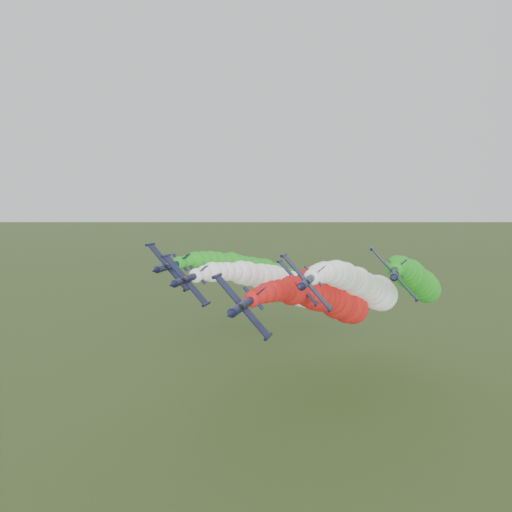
# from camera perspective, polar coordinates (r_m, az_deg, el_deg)

# --- Properties ---
(jet_lead) EXTENTS (17.01, 78.05, 22.99)m
(jet_lead) POSITION_cam_1_polar(r_m,az_deg,el_deg) (116.91, 8.53, -5.06)
(jet_lead) COLOR #121636
(jet_lead) RESTS_ON ground
(jet_inner_left) EXTENTS (17.37, 78.41, 23.35)m
(jet_inner_left) POSITION_cam_1_polar(r_m,az_deg,el_deg) (132.92, 3.30, -3.32)
(jet_inner_left) COLOR #121636
(jet_inner_left) RESTS_ON ground
(jet_inner_right) EXTENTS (17.39, 78.43, 23.37)m
(jet_inner_right) POSITION_cam_1_polar(r_m,az_deg,el_deg) (126.65, 12.35, -3.43)
(jet_inner_right) COLOR #121636
(jet_inner_right) RESTS_ON ground
(jet_outer_left) EXTENTS (17.67, 78.71, 23.64)m
(jet_outer_left) POSITION_cam_1_polar(r_m,az_deg,el_deg) (138.58, 1.48, -2.31)
(jet_outer_left) COLOR #121636
(jet_outer_left) RESTS_ON ground
(jet_outer_right) EXTENTS (16.74, 77.78, 22.72)m
(jet_outer_right) POSITION_cam_1_polar(r_m,az_deg,el_deg) (134.44, 17.82, -2.65)
(jet_outer_right) COLOR #121636
(jet_outer_right) RESTS_ON ground
(jet_trail) EXTENTS (17.88, 78.92, 23.86)m
(jet_trail) POSITION_cam_1_polar(r_m,az_deg,el_deg) (146.50, 10.95, -3.46)
(jet_trail) COLOR #121636
(jet_trail) RESTS_ON ground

